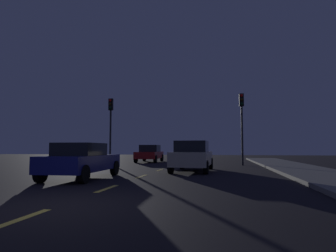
{
  "coord_description": "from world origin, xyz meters",
  "views": [
    {
      "loc": [
        3.36,
        -5.65,
        1.2
      ],
      "look_at": [
        -0.53,
        15.54,
        2.86
      ],
      "focal_mm": 30.96,
      "sensor_mm": 36.0,
      "label": 1
    }
  ],
  "objects_px": {
    "car_stopped_ahead": "(192,156)",
    "traffic_signal_left": "(111,118)",
    "car_oncoming_far": "(150,153)",
    "traffic_signal_right": "(242,115)",
    "car_adjacent_lane": "(82,160)"
  },
  "relations": [
    {
      "from": "traffic_signal_right",
      "to": "car_adjacent_lane",
      "type": "xyz_separation_m",
      "value": [
        -6.92,
        -10.16,
        -2.82
      ]
    },
    {
      "from": "traffic_signal_left",
      "to": "traffic_signal_right",
      "type": "height_order",
      "value": "traffic_signal_right"
    },
    {
      "from": "traffic_signal_left",
      "to": "traffic_signal_right",
      "type": "xyz_separation_m",
      "value": [
        9.79,
        0.0,
        0.03
      ]
    },
    {
      "from": "car_stopped_ahead",
      "to": "car_oncoming_far",
      "type": "xyz_separation_m",
      "value": [
        -4.69,
        9.53,
        -0.04
      ]
    },
    {
      "from": "traffic_signal_right",
      "to": "car_stopped_ahead",
      "type": "xyz_separation_m",
      "value": [
        -2.95,
        -5.68,
        -2.75
      ]
    },
    {
      "from": "traffic_signal_left",
      "to": "traffic_signal_right",
      "type": "bearing_deg",
      "value": 0.0
    },
    {
      "from": "traffic_signal_left",
      "to": "traffic_signal_right",
      "type": "distance_m",
      "value": 9.79
    },
    {
      "from": "car_stopped_ahead",
      "to": "car_oncoming_far",
      "type": "distance_m",
      "value": 10.62
    },
    {
      "from": "car_oncoming_far",
      "to": "traffic_signal_left",
      "type": "bearing_deg",
      "value": -119.04
    },
    {
      "from": "car_stopped_ahead",
      "to": "traffic_signal_left",
      "type": "bearing_deg",
      "value": 140.28
    },
    {
      "from": "traffic_signal_right",
      "to": "traffic_signal_left",
      "type": "bearing_deg",
      "value": -180.0
    },
    {
      "from": "car_stopped_ahead",
      "to": "car_oncoming_far",
      "type": "height_order",
      "value": "car_stopped_ahead"
    },
    {
      "from": "traffic_signal_right",
      "to": "car_stopped_ahead",
      "type": "bearing_deg",
      "value": -117.49
    },
    {
      "from": "car_adjacent_lane",
      "to": "car_oncoming_far",
      "type": "bearing_deg",
      "value": 92.98
    },
    {
      "from": "traffic_signal_left",
      "to": "car_stopped_ahead",
      "type": "xyz_separation_m",
      "value": [
        6.83,
        -5.68,
        -2.72
      ]
    }
  ]
}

